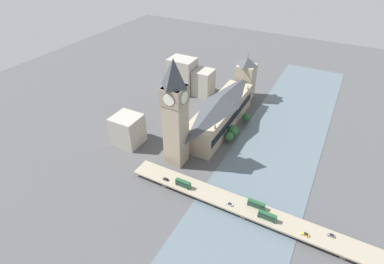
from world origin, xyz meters
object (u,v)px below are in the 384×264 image
at_px(car_northbound_mid, 306,234).
at_px(double_decker_bus_lead, 256,204).
at_px(double_decker_bus_mid, 183,183).
at_px(car_northbound_lead, 229,204).
at_px(road_bridge, 246,208).
at_px(victoria_tower, 245,78).
at_px(car_northbound_tail, 166,179).
at_px(car_southbound_lead, 331,235).
at_px(parliament_hall, 221,112).
at_px(double_decker_bus_rear, 267,216).
at_px(clock_tower, 175,112).

bearing_deg(car_northbound_mid, double_decker_bus_lead, -11.33).
xyz_separation_m(double_decker_bus_mid, car_northbound_lead, (-33.76, 0.28, -2.10)).
bearing_deg(double_decker_bus_lead, road_bridge, 31.15).
height_order(victoria_tower, double_decker_bus_mid, victoria_tower).
bearing_deg(car_northbound_tail, double_decker_bus_lead, -174.22).
distance_m(double_decker_bus_mid, car_northbound_tail, 13.74).
bearing_deg(car_northbound_lead, car_southbound_lead, -174.27).
distance_m(parliament_hall, road_bridge, 97.86).
height_order(double_decker_bus_rear, car_northbound_tail, double_decker_bus_rear).
distance_m(parliament_hall, car_southbound_lead, 129.90).
relative_size(double_decker_bus_rear, car_northbound_mid, 2.73).
distance_m(victoria_tower, car_southbound_lead, 173.70).
distance_m(double_decker_bus_mid, car_southbound_lead, 93.78).
bearing_deg(parliament_hall, victoria_tower, -89.95).
bearing_deg(car_northbound_mid, double_decker_bus_rear, -1.34).
bearing_deg(car_northbound_lead, double_decker_bus_lead, -157.85).
distance_m(double_decker_bus_rear, car_northbound_lead, 24.07).
distance_m(victoria_tower, double_decker_bus_mid, 145.43).
bearing_deg(car_northbound_tail, victoria_tower, -91.54).
bearing_deg(double_decker_bus_lead, double_decker_bus_rear, 146.55).
height_order(parliament_hall, road_bridge, parliament_hall).
height_order(clock_tower, car_northbound_mid, clock_tower).
bearing_deg(parliament_hall, car_northbound_tail, 87.33).
distance_m(victoria_tower, double_decker_bus_rear, 159.92).
relative_size(clock_tower, double_decker_bus_mid, 7.45).
bearing_deg(road_bridge, double_decker_bus_mid, 3.72).
bearing_deg(car_southbound_lead, double_decker_bus_mid, 3.50).
distance_m(clock_tower, car_northbound_tail, 47.00).
relative_size(double_decker_bus_lead, double_decker_bus_rear, 0.98).
xyz_separation_m(parliament_hall, car_northbound_lead, (-43.40, 84.20, -10.19)).
height_order(victoria_tower, car_northbound_mid, victoria_tower).
xyz_separation_m(double_decker_bus_lead, double_decker_bus_rear, (-8.77, 5.79, 0.13)).
bearing_deg(car_northbound_mid, road_bridge, -5.10).
bearing_deg(car_southbound_lead, road_bridge, 3.30).
bearing_deg(double_decker_bus_rear, victoria_tower, -64.94).
bearing_deg(double_decker_bus_rear, car_southbound_lead, -171.12).
xyz_separation_m(clock_tower, double_decker_bus_mid, (-19.84, 25.06, -36.96)).
xyz_separation_m(road_bridge, double_decker_bus_lead, (-5.06, -3.06, 3.39)).
distance_m(parliament_hall, car_northbound_mid, 123.92).
relative_size(car_northbound_lead, car_northbound_mid, 1.07).
xyz_separation_m(double_decker_bus_mid, car_northbound_mid, (-80.57, 0.42, -2.10)).
bearing_deg(car_northbound_tail, car_northbound_mid, -180.00).
xyz_separation_m(victoria_tower, double_decker_bus_rear, (-67.44, 144.23, -14.95)).
relative_size(clock_tower, double_decker_bus_lead, 7.42).
height_order(double_decker_bus_lead, car_northbound_lead, double_decker_bus_lead).
bearing_deg(clock_tower, car_northbound_lead, 154.69).
bearing_deg(car_northbound_lead, car_northbound_tail, 0.17).
height_order(parliament_hall, victoria_tower, victoria_tower).
height_order(road_bridge, car_northbound_mid, car_northbound_mid).
height_order(clock_tower, car_northbound_tail, clock_tower).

